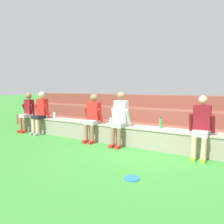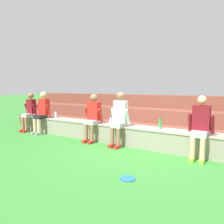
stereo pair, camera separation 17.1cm
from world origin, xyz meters
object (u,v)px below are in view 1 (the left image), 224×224
person_left_of_center (40,111)px  person_far_right (201,125)px  person_far_left (27,111)px  water_bottle_mid_right (111,121)px  plastic_cup_middle (39,115)px  person_right_of_center (120,117)px  water_bottle_near_right (54,115)px  water_bottle_near_left (161,123)px  person_center (93,116)px  frisbee (132,178)px

person_left_of_center → person_far_right: (5.08, 0.01, -0.03)m
person_far_left → water_bottle_mid_right: person_far_left is taller
plastic_cup_middle → water_bottle_mid_right: bearing=-1.1°
person_right_of_center → person_far_right: size_ratio=1.04×
water_bottle_mid_right → person_far_right: bearing=-5.3°
person_far_left → plastic_cup_middle: bearing=42.4°
water_bottle_near_right → plastic_cup_middle: 0.82m
person_far_left → water_bottle_near_left: 4.80m
person_left_of_center → person_center: (2.15, 0.02, -0.02)m
person_far_left → water_bottle_mid_right: (3.36, 0.21, -0.12)m
person_center → frisbee: person_center is taller
person_left_of_center → frisbee: bearing=-22.4°
person_far_left → person_left_of_center: bearing=-1.8°
person_far_left → water_bottle_near_right: (1.11, 0.23, -0.10)m
person_right_of_center → frisbee: (1.19, -1.75, -0.77)m
person_far_left → plastic_cup_middle: size_ratio=11.60×
person_far_left → person_right_of_center: (3.76, -0.01, 0.04)m
person_left_of_center → person_far_right: bearing=0.1°
water_bottle_near_left → plastic_cup_middle: water_bottle_near_left is taller
person_far_right → frisbee: 2.08m
water_bottle_mid_right → plastic_cup_middle: size_ratio=1.76×
person_left_of_center → water_bottle_near_left: person_left_of_center is taller
water_bottle_near_left → water_bottle_mid_right: bearing=-176.7°
person_far_right → water_bottle_near_left: (-1.00, 0.31, -0.08)m
person_far_right → person_center: bearing=179.9°
person_right_of_center → water_bottle_mid_right: (-0.40, 0.22, -0.15)m
person_left_of_center → person_right_of_center: person_right_of_center is taller
frisbee → person_right_of_center: bearing=124.1°
person_left_of_center → water_bottle_mid_right: person_left_of_center is taller
person_right_of_center → frisbee: size_ratio=5.42×
person_far_left → plastic_cup_middle: (0.30, 0.27, -0.15)m
person_right_of_center → water_bottle_mid_right: 0.48m
plastic_cup_middle → water_bottle_near_right: bearing=-3.0°
plastic_cup_middle → frisbee: (4.65, -2.03, -0.58)m
person_left_of_center → person_center: bearing=0.5°
frisbee → water_bottle_near_left: bearing=94.3°
person_right_of_center → plastic_cup_middle: person_right_of_center is taller
person_far_left → frisbee: 5.30m
person_center → person_right_of_center: (0.89, -0.00, 0.03)m
person_center → water_bottle_near_right: bearing=172.5°
person_left_of_center → person_far_right: size_ratio=1.03×
person_far_left → person_center: size_ratio=1.00×
person_left_of_center → person_right_of_center: bearing=0.3°
water_bottle_mid_right → plastic_cup_middle: water_bottle_mid_right is taller
person_right_of_center → frisbee: 2.25m
person_left_of_center → water_bottle_mid_right: bearing=5.1°
person_center → person_right_of_center: bearing=-0.1°
person_far_right → water_bottle_near_right: size_ratio=5.71×
person_center → water_bottle_mid_right: size_ratio=6.60×
person_right_of_center → person_far_right: (2.04, -0.01, -0.04)m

